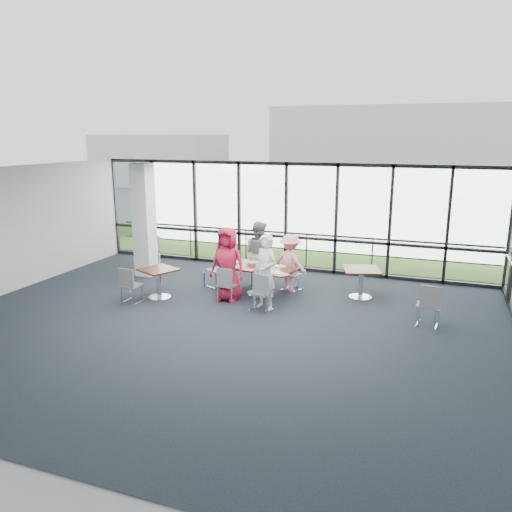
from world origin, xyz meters
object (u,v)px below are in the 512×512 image
(main_table, at_px, (260,272))
(chair_spare_la, at_px, (131,285))
(chair_main_fr, at_px, (292,274))
(diner_far_left, at_px, (259,254))
(diner_end, at_px, (223,259))
(structural_column, at_px, (144,220))
(diner_far_right, at_px, (290,263))
(chair_main_fl, at_px, (262,268))
(diner_near_left, at_px, (228,264))
(diner_near_right, at_px, (266,272))
(chair_main_nl, at_px, (227,285))
(side_table_left, at_px, (158,274))
(chair_spare_r, at_px, (428,305))
(chair_spare_lb, at_px, (147,254))
(chair_main_nr, at_px, (261,292))
(side_table_right, at_px, (361,273))
(chair_main_end, at_px, (218,270))

(main_table, distance_m, chair_spare_la, 3.16)
(chair_main_fr, bearing_deg, diner_far_left, 13.70)
(diner_far_left, height_order, diner_end, diner_far_left)
(main_table, bearing_deg, diner_far_left, 123.93)
(structural_column, bearing_deg, diner_far_left, 2.44)
(diner_far_right, height_order, chair_main_fl, diner_far_right)
(diner_end, bearing_deg, diner_near_left, 31.80)
(diner_near_right, bearing_deg, chair_spare_la, -142.96)
(diner_far_left, height_order, chair_main_nl, diner_far_left)
(diner_near_left, height_order, diner_far_left, diner_near_left)
(structural_column, bearing_deg, diner_end, -9.89)
(diner_far_right, xyz_separation_m, diner_end, (-1.70, -0.40, 0.06))
(side_table_left, distance_m, chair_spare_r, 6.33)
(side_table_left, height_order, chair_spare_la, chair_spare_la)
(chair_main_fl, bearing_deg, chair_spare_lb, 6.80)
(main_table, relative_size, diner_end, 1.19)
(diner_near_left, relative_size, diner_end, 1.12)
(diner_far_right, relative_size, chair_spare_la, 1.71)
(chair_main_nr, relative_size, chair_main_fl, 0.98)
(diner_end, distance_m, chair_main_fr, 1.83)
(chair_main_nr, relative_size, chair_spare_lb, 0.91)
(side_table_right, height_order, chair_main_end, chair_main_end)
(side_table_left, height_order, chair_main_fl, chair_main_fl)
(main_table, xyz_separation_m, chair_main_fl, (-0.28, 0.90, -0.15))
(diner_near_left, height_order, chair_main_fr, diner_near_left)
(side_table_right, xyz_separation_m, chair_main_fr, (-1.79, 0.02, -0.21))
(diner_near_right, bearing_deg, diner_near_left, -171.05)
(diner_near_right, xyz_separation_m, chair_spare_r, (3.59, 0.16, -0.42))
(chair_main_nl, bearing_deg, chair_spare_r, 3.18)
(diner_far_left, bearing_deg, chair_spare_lb, 19.42)
(diner_near_right, relative_size, diner_end, 1.09)
(side_table_right, relative_size, chair_main_end, 1.16)
(chair_main_fl, relative_size, chair_main_fr, 1.10)
(diner_near_right, height_order, chair_main_fl, diner_near_right)
(side_table_left, distance_m, diner_end, 1.76)
(chair_main_fl, bearing_deg, main_table, 117.80)
(side_table_right, xyz_separation_m, diner_far_right, (-1.83, -0.05, 0.12))
(chair_main_fr, xyz_separation_m, chair_spare_la, (-3.34, -2.31, 0.02))
(chair_main_fr, bearing_deg, main_table, 71.24)
(diner_far_right, xyz_separation_m, chair_spare_r, (3.45, -1.36, -0.29))
(diner_end, relative_size, chair_main_fl, 1.75)
(side_table_right, bearing_deg, structural_column, 179.96)
(chair_main_nr, bearing_deg, diner_near_right, 93.32)
(chair_main_nr, bearing_deg, chair_spare_la, -152.48)
(side_table_left, height_order, diner_end, diner_end)
(diner_far_left, height_order, chair_spare_la, diner_far_left)
(diner_near_left, bearing_deg, main_table, 44.65)
(chair_spare_lb, bearing_deg, main_table, 147.13)
(main_table, relative_size, chair_spare_lb, 1.94)
(main_table, height_order, chair_main_nl, chair_main_nl)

